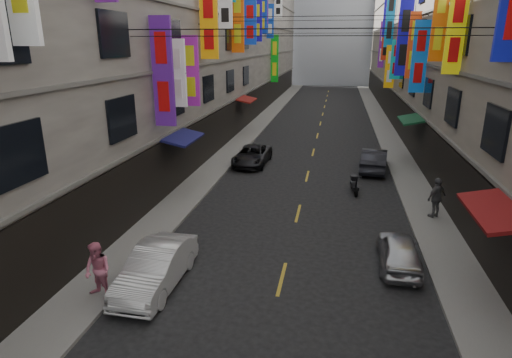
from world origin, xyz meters
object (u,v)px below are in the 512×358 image
at_px(scooter_far_right, 354,185).
at_px(pedestrian_lfar, 98,271).
at_px(car_left_mid, 156,267).
at_px(car_right_mid, 399,251).
at_px(car_left_far, 252,155).
at_px(car_right_far, 374,160).
at_px(pedestrian_rfar, 437,198).

xyz_separation_m(scooter_far_right, pedestrian_lfar, (-8.08, -11.84, 0.59)).
bearing_deg(car_left_mid, car_right_mid, 20.59).
height_order(car_left_far, car_right_mid, car_left_far).
bearing_deg(car_left_far, car_left_mid, -88.98).
bearing_deg(car_left_mid, car_left_far, 90.09).
relative_size(car_left_far, car_right_far, 1.02).
xyz_separation_m(car_left_mid, pedestrian_lfar, (-1.40, -1.11, 0.35)).
bearing_deg(car_right_mid, pedestrian_rfar, -113.28).
distance_m(car_left_mid, pedestrian_rfar, 12.72).
bearing_deg(scooter_far_right, pedestrian_rfar, 131.68).
height_order(car_left_far, pedestrian_lfar, pedestrian_lfar).
relative_size(car_right_mid, pedestrian_lfar, 1.90).
relative_size(car_left_far, pedestrian_rfar, 2.37).
xyz_separation_m(scooter_far_right, car_right_far, (1.32, 4.42, 0.27)).
height_order(car_left_mid, car_right_far, car_right_far).
xyz_separation_m(car_right_mid, pedestrian_lfar, (-9.40, -3.97, 0.44)).
distance_m(scooter_far_right, pedestrian_lfar, 14.35).
height_order(scooter_far_right, car_right_mid, car_right_mid).
height_order(scooter_far_right, car_left_mid, car_left_mid).
relative_size(car_left_far, pedestrian_lfar, 2.41).
distance_m(scooter_far_right, car_left_mid, 12.64).
height_order(car_left_mid, pedestrian_lfar, pedestrian_lfar).
height_order(car_left_mid, car_right_mid, car_left_mid).
bearing_deg(car_left_far, pedestrian_rfar, -35.27).
relative_size(car_right_mid, pedestrian_rfar, 1.87).
bearing_deg(pedestrian_lfar, car_right_far, 79.91).
bearing_deg(car_right_far, pedestrian_rfar, 112.67).
bearing_deg(pedestrian_rfar, car_right_far, -113.74).
relative_size(scooter_far_right, pedestrian_rfar, 0.97).
distance_m(car_left_far, car_right_mid, 14.56).
xyz_separation_m(car_left_far, car_right_mid, (7.79, -12.30, -0.02)).
xyz_separation_m(scooter_far_right, car_left_mid, (-6.68, -10.73, 0.25)).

